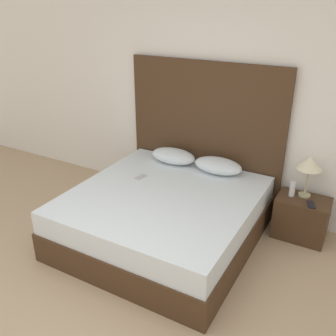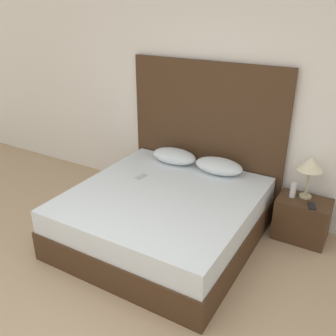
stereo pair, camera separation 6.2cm
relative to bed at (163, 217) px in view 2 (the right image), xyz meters
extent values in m
cube|color=white|center=(0.12, 1.06, 1.08)|extent=(10.00, 0.06, 2.70)
cube|color=#422B19|center=(0.00, 0.00, -0.12)|extent=(1.84, 1.91, 0.31)
cube|color=silver|center=(0.00, 0.00, 0.16)|extent=(1.81, 1.87, 0.24)
cube|color=#422B19|center=(0.00, 0.98, 0.61)|extent=(1.93, 0.05, 1.76)
ellipsoid|color=silver|center=(-0.29, 0.75, 0.37)|extent=(0.56, 0.32, 0.17)
ellipsoid|color=silver|center=(0.29, 0.75, 0.37)|extent=(0.56, 0.32, 0.17)
cube|color=#B7B7BC|center=(-0.41, 0.20, 0.29)|extent=(0.10, 0.16, 0.01)
cube|color=#422B19|center=(1.27, 0.77, -0.04)|extent=(0.54, 0.37, 0.46)
cylinder|color=tan|center=(1.25, 0.84, 0.20)|extent=(0.13, 0.13, 0.02)
cylinder|color=tan|center=(1.25, 0.84, 0.36)|extent=(0.02, 0.02, 0.30)
cone|color=beige|center=(1.25, 0.84, 0.57)|extent=(0.26, 0.26, 0.14)
cube|color=black|center=(1.36, 0.67, 0.19)|extent=(0.11, 0.16, 0.01)
cylinder|color=silver|center=(1.13, 0.77, 0.27)|extent=(0.06, 0.06, 0.16)
camera|label=1|loc=(1.70, -2.93, 2.12)|focal=40.00mm
camera|label=2|loc=(1.76, -2.90, 2.12)|focal=40.00mm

